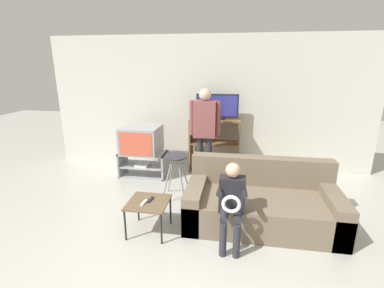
{
  "coord_description": "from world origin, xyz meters",
  "views": [
    {
      "loc": [
        0.63,
        -2.14,
        2.08
      ],
      "look_at": [
        -0.03,
        1.82,
        0.9
      ],
      "focal_mm": 26.0,
      "sensor_mm": 36.0,
      "label": 1
    }
  ],
  "objects_px": {
    "person_seated_child": "(232,200)",
    "television_flat": "(217,107)",
    "folding_stool": "(176,164)",
    "media_shelf": "(214,145)",
    "couch": "(261,203)",
    "remote_control_black": "(150,200)",
    "person_standing_adult": "(205,127)",
    "snack_table": "(148,205)",
    "television_main": "(141,139)",
    "remote_control_white": "(144,203)",
    "tv_stand": "(144,164)"
  },
  "relations": [
    {
      "from": "remote_control_black",
      "to": "person_standing_adult",
      "type": "height_order",
      "value": "person_standing_adult"
    },
    {
      "from": "tv_stand",
      "to": "remote_control_black",
      "type": "bearing_deg",
      "value": -68.1
    },
    {
      "from": "remote_control_white",
      "to": "person_seated_child",
      "type": "bearing_deg",
      "value": 5.16
    },
    {
      "from": "tv_stand",
      "to": "media_shelf",
      "type": "xyz_separation_m",
      "value": [
        1.3,
        0.48,
        0.31
      ]
    },
    {
      "from": "television_flat",
      "to": "folding_stool",
      "type": "bearing_deg",
      "value": -111.9
    },
    {
      "from": "folding_stool",
      "to": "person_standing_adult",
      "type": "bearing_deg",
      "value": 63.79
    },
    {
      "from": "media_shelf",
      "to": "snack_table",
      "type": "distance_m",
      "value": 2.33
    },
    {
      "from": "remote_control_black",
      "to": "person_standing_adult",
      "type": "distance_m",
      "value": 1.79
    },
    {
      "from": "remote_control_black",
      "to": "remote_control_white",
      "type": "height_order",
      "value": "same"
    },
    {
      "from": "folding_stool",
      "to": "couch",
      "type": "bearing_deg",
      "value": -20.11
    },
    {
      "from": "snack_table",
      "to": "remote_control_black",
      "type": "xyz_separation_m",
      "value": [
        0.02,
        0.04,
        0.06
      ]
    },
    {
      "from": "folding_stool",
      "to": "person_standing_adult",
      "type": "relative_size",
      "value": 0.43
    },
    {
      "from": "snack_table",
      "to": "person_seated_child",
      "type": "distance_m",
      "value": 1.05
    },
    {
      "from": "media_shelf",
      "to": "remote_control_black",
      "type": "bearing_deg",
      "value": -105.41
    },
    {
      "from": "media_shelf",
      "to": "folding_stool",
      "type": "xyz_separation_m",
      "value": [
        -0.48,
        -1.3,
        0.04
      ]
    },
    {
      "from": "tv_stand",
      "to": "television_main",
      "type": "height_order",
      "value": "television_main"
    },
    {
      "from": "media_shelf",
      "to": "person_standing_adult",
      "type": "distance_m",
      "value": 0.76
    },
    {
      "from": "snack_table",
      "to": "remote_control_black",
      "type": "relative_size",
      "value": 3.45
    },
    {
      "from": "remote_control_white",
      "to": "folding_stool",
      "type": "bearing_deg",
      "value": 86.79
    },
    {
      "from": "person_standing_adult",
      "to": "person_seated_child",
      "type": "height_order",
      "value": "person_standing_adult"
    },
    {
      "from": "media_shelf",
      "to": "snack_table",
      "type": "relative_size",
      "value": 2.11
    },
    {
      "from": "folding_stool",
      "to": "snack_table",
      "type": "bearing_deg",
      "value": -98.52
    },
    {
      "from": "media_shelf",
      "to": "couch",
      "type": "bearing_deg",
      "value": -65.89
    },
    {
      "from": "person_seated_child",
      "to": "television_main",
      "type": "bearing_deg",
      "value": 132.72
    },
    {
      "from": "folding_stool",
      "to": "remote_control_white",
      "type": "bearing_deg",
      "value": -100.04
    },
    {
      "from": "television_flat",
      "to": "person_standing_adult",
      "type": "relative_size",
      "value": 0.47
    },
    {
      "from": "snack_table",
      "to": "person_standing_adult",
      "type": "distance_m",
      "value": 1.85
    },
    {
      "from": "television_flat",
      "to": "snack_table",
      "type": "relative_size",
      "value": 1.6
    },
    {
      "from": "media_shelf",
      "to": "person_standing_adult",
      "type": "xyz_separation_m",
      "value": [
        -0.13,
        -0.58,
        0.48
      ]
    },
    {
      "from": "remote_control_white",
      "to": "media_shelf",
      "type": "bearing_deg",
      "value": 80.83
    },
    {
      "from": "television_main",
      "to": "television_flat",
      "type": "distance_m",
      "value": 1.54
    },
    {
      "from": "remote_control_black",
      "to": "couch",
      "type": "relative_size",
      "value": 0.07
    },
    {
      "from": "person_seated_child",
      "to": "television_flat",
      "type": "bearing_deg",
      "value": 98.95
    },
    {
      "from": "tv_stand",
      "to": "remote_control_white",
      "type": "relative_size",
      "value": 6.1
    },
    {
      "from": "television_main",
      "to": "remote_control_white",
      "type": "relative_size",
      "value": 4.77
    },
    {
      "from": "tv_stand",
      "to": "person_seated_child",
      "type": "xyz_separation_m",
      "value": [
        1.7,
        -1.85,
        0.36
      ]
    },
    {
      "from": "tv_stand",
      "to": "person_seated_child",
      "type": "relative_size",
      "value": 0.88
    },
    {
      "from": "television_flat",
      "to": "remote_control_white",
      "type": "xyz_separation_m",
      "value": [
        -0.7,
        -2.29,
        -0.84
      ]
    },
    {
      "from": "person_seated_child",
      "to": "remote_control_black",
      "type": "bearing_deg",
      "value": 172.92
    },
    {
      "from": "folding_stool",
      "to": "media_shelf",
      "type": "bearing_deg",
      "value": 69.63
    },
    {
      "from": "remote_control_white",
      "to": "couch",
      "type": "xyz_separation_m",
      "value": [
        1.45,
        0.53,
        -0.16
      ]
    },
    {
      "from": "tv_stand",
      "to": "person_standing_adult",
      "type": "distance_m",
      "value": 1.42
    },
    {
      "from": "television_main",
      "to": "remote_control_white",
      "type": "xyz_separation_m",
      "value": [
        0.67,
        -1.84,
        -0.27
      ]
    },
    {
      "from": "couch",
      "to": "remote_control_black",
      "type": "bearing_deg",
      "value": -162.51
    },
    {
      "from": "television_main",
      "to": "remote_control_black",
      "type": "height_order",
      "value": "television_main"
    },
    {
      "from": "tv_stand",
      "to": "television_main",
      "type": "bearing_deg",
      "value": 139.71
    },
    {
      "from": "television_main",
      "to": "television_flat",
      "type": "height_order",
      "value": "television_flat"
    },
    {
      "from": "media_shelf",
      "to": "remote_control_black",
      "type": "relative_size",
      "value": 7.27
    },
    {
      "from": "tv_stand",
      "to": "snack_table",
      "type": "bearing_deg",
      "value": -68.98
    },
    {
      "from": "folding_stool",
      "to": "remote_control_black",
      "type": "xyz_separation_m",
      "value": [
        -0.13,
        -0.9,
        -0.14
      ]
    }
  ]
}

